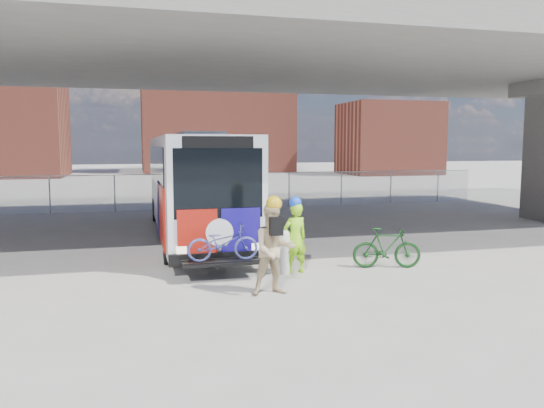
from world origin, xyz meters
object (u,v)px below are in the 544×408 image
object	(u,v)px
cyclist_hivis	(295,236)
bike_parked	(387,248)
bus	(193,178)
bollard	(284,250)
cyclist_tan	(274,248)

from	to	relation	value
cyclist_hivis	bike_parked	distance (m)	2.58
bus	bollard	bearing A→B (deg)	-75.67
bus	bike_parked	xyz separation A→B (m)	(4.46, -6.39, -1.56)
bollard	cyclist_hivis	bearing A→B (deg)	-0.00
bike_parked	bollard	bearing A→B (deg)	103.51
cyclist_tan	bollard	bearing A→B (deg)	65.75
cyclist_hivis	cyclist_tan	xyz separation A→B (m)	(-1.02, -1.73, 0.07)
cyclist_hivis	bike_parked	size ratio (longest dim) A/B	1.09
bollard	cyclist_tan	world-z (taller)	cyclist_tan
cyclist_tan	bike_parked	xyz separation A→B (m)	(3.57, 1.67, -0.49)
cyclist_tan	cyclist_hivis	bearing A→B (deg)	57.97
bus	bike_parked	size ratio (longest dim) A/B	7.07
cyclist_hivis	bike_parked	xyz separation A→B (m)	(2.55, -0.06, -0.41)
bus	cyclist_hivis	bearing A→B (deg)	-73.19
bollard	bike_parked	size ratio (longest dim) A/B	0.63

